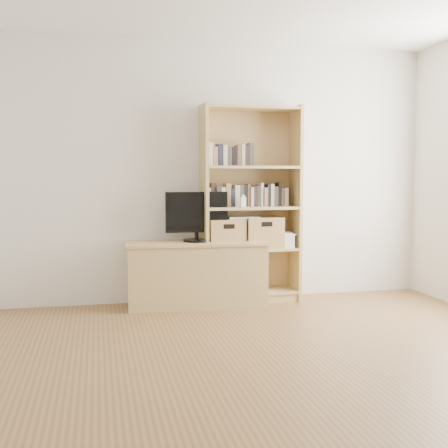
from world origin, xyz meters
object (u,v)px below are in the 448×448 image
object	(u,v)px
baby_monitor	(243,202)
basket_right	(262,232)
bookshelf	(251,204)
laptop	(243,218)
tv_stand	(197,275)
television	(197,217)
basket_left	(225,234)

from	to	relation	value
baby_monitor	basket_right	xyz separation A→B (m)	(0.23, 0.10, -0.31)
basket_right	bookshelf	bearing A→B (deg)	176.24
bookshelf	laptop	xyz separation A→B (m)	(-0.08, -0.01, -0.13)
tv_stand	television	distance (m)	0.57
tv_stand	basket_right	bearing A→B (deg)	9.82
television	basket_left	world-z (taller)	television
baby_monitor	basket_left	size ratio (longest dim) A/B	0.28
laptop	bookshelf	bearing A→B (deg)	13.71
basket_right	laptop	distance (m)	0.25
television	basket_right	size ratio (longest dim) A/B	1.62
television	basket_right	xyz separation A→B (m)	(0.68, 0.07, -0.17)
basket_left	laptop	world-z (taller)	laptop
tv_stand	baby_monitor	world-z (taller)	baby_monitor
tv_stand	baby_monitor	bearing A→B (deg)	-0.49
television	baby_monitor	size ratio (longest dim) A/B	6.01
basket_left	laptop	bearing A→B (deg)	-3.27
tv_stand	laptop	xyz separation A→B (m)	(0.48, 0.06, 0.55)
bookshelf	basket_right	distance (m)	0.31
bookshelf	tv_stand	bearing A→B (deg)	-172.89
bookshelf	laptop	size ratio (longest dim) A/B	6.46
bookshelf	baby_monitor	bearing A→B (deg)	-135.00
laptop	television	bearing A→B (deg)	-166.97
bookshelf	baby_monitor	size ratio (longest dim) A/B	19.49
tv_stand	basket_left	size ratio (longest dim) A/B	3.72
bookshelf	basket_right	size ratio (longest dim) A/B	5.27
basket_left	bookshelf	bearing A→B (deg)	-0.45
tv_stand	baby_monitor	distance (m)	0.84
television	basket_right	bearing A→B (deg)	5.71
television	baby_monitor	world-z (taller)	television
tv_stand	bookshelf	xyz separation A→B (m)	(0.56, 0.07, 0.68)
television	baby_monitor	xyz separation A→B (m)	(0.45, -0.04, 0.14)
bookshelf	basket_left	xyz separation A→B (m)	(-0.26, -0.01, -0.29)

